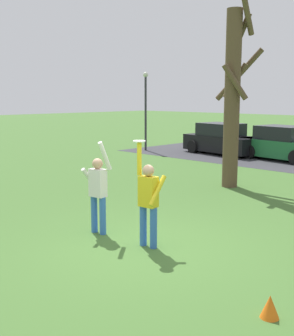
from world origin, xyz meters
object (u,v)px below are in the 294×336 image
at_px(person_catcher, 148,198).
at_px(parked_car_black, 222,140).
at_px(frisbee_disc, 139,141).
at_px(lamppost_by_lot, 146,103).
at_px(bare_tree_tall, 233,94).
at_px(parked_car_green, 283,144).
at_px(field_cone_orange, 270,307).
at_px(person_defender, 98,189).

xyz_separation_m(person_catcher, parked_car_black, (-7.13, 12.72, -0.25)).
height_order(person_catcher, parked_car_black, person_catcher).
relative_size(frisbee_disc, lamppost_by_lot, 0.06).
bearing_deg(bare_tree_tall, parked_car_green, 103.76).
xyz_separation_m(parked_car_green, lamppost_by_lot, (-7.18, -1.93, 1.86)).
distance_m(frisbee_disc, field_cone_orange, 3.95).
bearing_deg(bare_tree_tall, frisbee_disc, -72.47).
bearing_deg(person_catcher, field_cone_orange, 158.91).
bearing_deg(person_catcher, parked_car_black, -66.72).
bearing_deg(person_defender, lamppost_by_lot, 124.86).
distance_m(person_catcher, lamppost_by_lot, 15.65).
distance_m(parked_car_green, lamppost_by_lot, 7.67).
bearing_deg(person_defender, frisbee_disc, 0.00).
height_order(person_defender, lamppost_by_lot, lamppost_by_lot).
bearing_deg(parked_car_black, bare_tree_tall, -45.31).
distance_m(person_defender, parked_car_green, 13.31).
relative_size(person_catcher, lamppost_by_lot, 0.49).
height_order(parked_car_black, parked_car_green, same).
height_order(person_defender, frisbee_disc, frisbee_disc).
relative_size(lamppost_by_lot, field_cone_orange, 13.31).
bearing_deg(parked_car_green, lamppost_by_lot, -157.09).
relative_size(parked_car_black, lamppost_by_lot, 1.01).
bearing_deg(parked_car_black, field_cone_orange, -45.08).
height_order(frisbee_disc, parked_car_green, frisbee_disc).
bearing_deg(parked_car_green, person_defender, -71.51).
bearing_deg(person_defender, parked_car_green, 94.65).
height_order(frisbee_disc, bare_tree_tall, bare_tree_tall).
xyz_separation_m(bare_tree_tall, lamppost_by_lot, (-8.86, 4.92, -0.43)).
relative_size(person_defender, parked_car_black, 0.47).
distance_m(parked_car_black, parked_car_green, 3.30).
bearing_deg(parked_car_green, frisbee_disc, -66.58).
height_order(person_catcher, person_defender, person_catcher).
height_order(parked_car_green, field_cone_orange, parked_car_green).
bearing_deg(field_cone_orange, person_catcher, 164.88).
distance_m(person_catcher, parked_car_green, 13.50).
bearing_deg(frisbee_disc, bare_tree_tall, 107.53).
xyz_separation_m(bare_tree_tall, field_cone_orange, (5.27, -6.92, -2.86)).
height_order(parked_car_green, bare_tree_tall, bare_tree_tall).
bearing_deg(field_cone_orange, parked_car_black, 127.06).
xyz_separation_m(person_defender, parked_car_green, (-2.45, 13.08, -0.25)).
bearing_deg(bare_tree_tall, person_defender, -82.90).
bearing_deg(person_defender, bare_tree_tall, 91.13).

